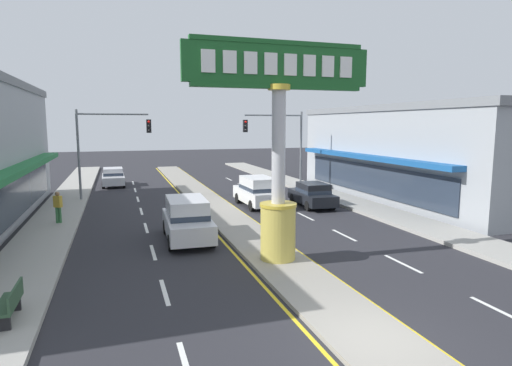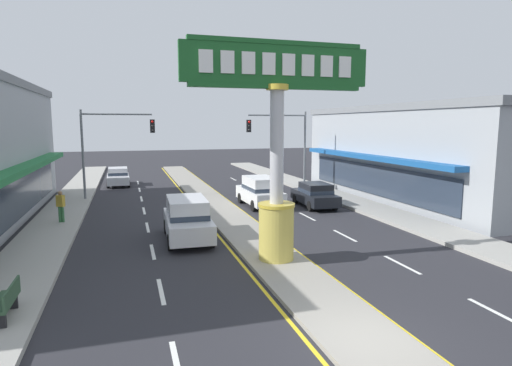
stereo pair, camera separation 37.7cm
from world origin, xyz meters
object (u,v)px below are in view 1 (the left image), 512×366
object	(u,v)px
storefront_right	(426,152)
suv_near_right_lane	(258,191)
traffic_light_left_side	(106,139)
sedan_far_right_lane	(113,177)
traffic_light_right_side	(280,137)
street_bench	(10,303)
district_sign	(279,156)
pedestrian_near_kerb	(58,205)
sedan_mid_left_lane	(312,194)
suv_near_left_lane	(187,219)

from	to	relation	value
storefront_right	suv_near_right_lane	bearing A→B (deg)	178.70
traffic_light_left_side	sedan_far_right_lane	xyz separation A→B (m)	(0.28, 7.31, -3.46)
traffic_light_left_side	traffic_light_right_side	size ratio (longest dim) A/B	1.00
traffic_light_left_side	street_bench	size ratio (longest dim) A/B	3.87
storefront_right	traffic_light_right_side	bearing A→B (deg)	148.03
suv_near_right_lane	street_bench	bearing A→B (deg)	-129.53
traffic_light_left_side	traffic_light_right_side	world-z (taller)	same
traffic_light_right_side	traffic_light_left_side	bearing A→B (deg)	-179.45
traffic_light_right_side	sedan_far_right_lane	world-z (taller)	traffic_light_right_side
district_sign	pedestrian_near_kerb	xyz separation A→B (m)	(-8.66, 8.90, -2.97)
pedestrian_near_kerb	street_bench	bearing A→B (deg)	-88.98
sedan_mid_left_lane	storefront_right	bearing A→B (deg)	5.13
storefront_right	pedestrian_near_kerb	xyz separation A→B (m)	(-24.01, -1.67, -2.15)
sedan_mid_left_lane	street_bench	xyz separation A→B (m)	(-14.53, -12.49, -0.14)
suv_near_left_lane	street_bench	world-z (taller)	suv_near_left_lane
sedan_mid_left_lane	street_bench	distance (m)	19.16
street_bench	sedan_mid_left_lane	bearing A→B (deg)	40.69
district_sign	storefront_right	xyz separation A→B (m)	(15.34, 10.58, -0.82)
traffic_light_left_side	pedestrian_near_kerb	distance (m)	8.15
district_sign	sedan_far_right_lane	xyz separation A→B (m)	(-6.07, 23.36, -3.29)
suv_near_left_lane	pedestrian_near_kerb	world-z (taller)	suv_near_left_lane
sedan_far_right_lane	street_bench	size ratio (longest dim) A/B	2.71
sedan_far_right_lane	street_bench	xyz separation A→B (m)	(-2.38, -26.12, -0.14)
suv_near_left_lane	pedestrian_near_kerb	bearing A→B (deg)	141.71
district_sign	traffic_light_right_side	world-z (taller)	district_sign
storefront_right	traffic_light_left_side	size ratio (longest dim) A/B	3.32
traffic_light_left_side	sedan_far_right_lane	size ratio (longest dim) A/B	1.43
sedan_far_right_lane	sedan_mid_left_lane	bearing A→B (deg)	-48.28
sedan_mid_left_lane	street_bench	size ratio (longest dim) A/B	2.74
suv_near_right_lane	sedan_mid_left_lane	size ratio (longest dim) A/B	1.06
sedan_far_right_lane	pedestrian_near_kerb	distance (m)	14.69
suv_near_right_lane	traffic_light_left_side	bearing A→B (deg)	150.36
storefront_right	suv_near_left_lane	size ratio (longest dim) A/B	4.41
storefront_right	district_sign	bearing A→B (deg)	-145.42
storefront_right	street_bench	bearing A→B (deg)	-150.75
street_bench	traffic_light_left_side	bearing A→B (deg)	83.63
storefront_right	suv_near_left_lane	world-z (taller)	storefront_right
storefront_right	street_bench	world-z (taller)	storefront_right
traffic_light_right_side	suv_near_right_lane	xyz separation A→B (m)	(-3.58, -5.32, -3.26)
traffic_light_left_side	storefront_right	bearing A→B (deg)	-14.18
sedan_far_right_lane	suv_near_left_lane	distance (m)	19.40
traffic_light_left_side	suv_near_left_lane	bearing A→B (deg)	-73.10
district_sign	street_bench	bearing A→B (deg)	-161.98
storefront_right	street_bench	xyz separation A→B (m)	(-23.80, -13.33, -2.61)
traffic_light_right_side	suv_near_right_lane	size ratio (longest dim) A/B	1.33
district_sign	traffic_light_left_side	distance (m)	17.27
traffic_light_right_side	pedestrian_near_kerb	size ratio (longest dim) A/B	3.80
sedan_far_right_lane	sedan_mid_left_lane	size ratio (longest dim) A/B	0.99
sedan_far_right_lane	pedestrian_near_kerb	world-z (taller)	pedestrian_near_kerb
suv_near_right_lane	street_bench	distance (m)	17.65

